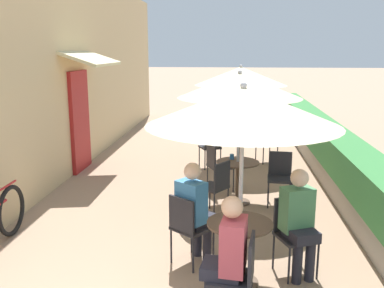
{
  "coord_description": "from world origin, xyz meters",
  "views": [
    {
      "loc": [
        0.8,
        -2.23,
        2.53
      ],
      "look_at": [
        0.15,
        4.62,
        1.0
      ],
      "focal_mm": 40.0,
      "sensor_mm": 36.0,
      "label": 1
    }
  ],
  "objects_px": {
    "cafe_chair_near_left": "(239,273)",
    "coffee_cup_mid": "(232,157)",
    "cafe_chair_near_right": "(293,229)",
    "cafe_chair_mid_back": "(280,174)",
    "seated_patron_near_right": "(299,219)",
    "cafe_chair_mid_right": "(216,184)",
    "cafe_chair_far_right": "(211,145)",
    "seated_patron_near_back": "(194,208)",
    "patio_table_mid": "(237,174)",
    "patio_table_near": "(239,241)",
    "patio_umbrella_far": "(241,76)",
    "seated_patron_near_left": "(227,254)",
    "cafe_chair_near_back": "(188,224)",
    "coffee_cup_far": "(237,131)",
    "cafe_chair_far_left": "(265,139)",
    "patio_umbrella_near": "(243,106)",
    "patio_table_far": "(239,143)",
    "cafe_chair_mid_left": "(217,163)",
    "patio_umbrella_mid": "(240,86)"
  },
  "relations": [
    {
      "from": "patio_umbrella_near",
      "to": "seated_patron_near_left",
      "type": "height_order",
      "value": "patio_umbrella_near"
    },
    {
      "from": "cafe_chair_near_back",
      "to": "cafe_chair_far_right",
      "type": "relative_size",
      "value": 1.0
    },
    {
      "from": "cafe_chair_mid_back",
      "to": "cafe_chair_far_right",
      "type": "height_order",
      "value": "same"
    },
    {
      "from": "cafe_chair_near_back",
      "to": "seated_patron_near_right",
      "type": "bearing_deg",
      "value": 31.62
    },
    {
      "from": "patio_umbrella_near",
      "to": "cafe_chair_far_right",
      "type": "xyz_separation_m",
      "value": [
        -0.54,
        4.66,
        -1.45
      ]
    },
    {
      "from": "cafe_chair_near_left",
      "to": "coffee_cup_mid",
      "type": "xyz_separation_m",
      "value": [
        -0.08,
        3.4,
        0.24
      ]
    },
    {
      "from": "cafe_chair_near_back",
      "to": "patio_table_far",
      "type": "bearing_deg",
      "value": 119.37
    },
    {
      "from": "cafe_chair_near_right",
      "to": "seated_patron_near_back",
      "type": "relative_size",
      "value": 0.7
    },
    {
      "from": "patio_table_near",
      "to": "patio_table_far",
      "type": "distance_m",
      "value": 5.02
    },
    {
      "from": "cafe_chair_near_left",
      "to": "cafe_chair_far_left",
      "type": "xyz_separation_m",
      "value": [
        0.68,
        6.07,
        0.0
      ]
    },
    {
      "from": "patio_umbrella_far",
      "to": "cafe_chair_far_left",
      "type": "height_order",
      "value": "patio_umbrella_far"
    },
    {
      "from": "patio_umbrella_near",
      "to": "cafe_chair_near_left",
      "type": "relative_size",
      "value": 2.54
    },
    {
      "from": "seated_patron_near_right",
      "to": "coffee_cup_mid",
      "type": "distance_m",
      "value": 2.58
    },
    {
      "from": "patio_table_near",
      "to": "patio_umbrella_far",
      "type": "relative_size",
      "value": 0.32
    },
    {
      "from": "cafe_chair_near_right",
      "to": "cafe_chair_mid_back",
      "type": "bearing_deg",
      "value": -114.79
    },
    {
      "from": "patio_umbrella_mid",
      "to": "seated_patron_near_left",
      "type": "bearing_deg",
      "value": -92.26
    },
    {
      "from": "cafe_chair_near_left",
      "to": "seated_patron_near_left",
      "type": "height_order",
      "value": "seated_patron_near_left"
    },
    {
      "from": "patio_table_near",
      "to": "cafe_chair_mid_right",
      "type": "xyz_separation_m",
      "value": [
        -0.33,
        1.94,
        0.02
      ]
    },
    {
      "from": "patio_table_near",
      "to": "coffee_cup_far",
      "type": "bearing_deg",
      "value": 90.0
    },
    {
      "from": "seated_patron_near_right",
      "to": "patio_table_mid",
      "type": "relative_size",
      "value": 1.75
    },
    {
      "from": "seated_patron_near_back",
      "to": "patio_table_mid",
      "type": "bearing_deg",
      "value": 113.26
    },
    {
      "from": "seated_patron_near_back",
      "to": "cafe_chair_far_right",
      "type": "xyz_separation_m",
      "value": [
        -0.01,
        4.21,
        -0.17
      ]
    },
    {
      "from": "patio_table_near",
      "to": "seated_patron_near_back",
      "type": "distance_m",
      "value": 0.72
    },
    {
      "from": "cafe_chair_near_left",
      "to": "seated_patron_near_back",
      "type": "relative_size",
      "value": 0.7
    },
    {
      "from": "cafe_chair_near_back",
      "to": "coffee_cup_far",
      "type": "distance_m",
      "value": 4.67
    },
    {
      "from": "patio_umbrella_far",
      "to": "cafe_chair_far_right",
      "type": "height_order",
      "value": "patio_umbrella_far"
    },
    {
      "from": "coffee_cup_mid",
      "to": "patio_umbrella_far",
      "type": "height_order",
      "value": "patio_umbrella_far"
    },
    {
      "from": "seated_patron_near_left",
      "to": "patio_table_near",
      "type": "bearing_deg",
      "value": -2.91
    },
    {
      "from": "patio_table_mid",
      "to": "cafe_chair_mid_left",
      "type": "bearing_deg",
      "value": 121.79
    },
    {
      "from": "cafe_chair_mid_left",
      "to": "patio_umbrella_far",
      "type": "bearing_deg",
      "value": 141.49
    },
    {
      "from": "patio_table_far",
      "to": "patio_umbrella_far",
      "type": "relative_size",
      "value": 0.32
    },
    {
      "from": "seated_patron_near_back",
      "to": "patio_umbrella_far",
      "type": "height_order",
      "value": "patio_umbrella_far"
    },
    {
      "from": "patio_umbrella_far",
      "to": "cafe_chair_mid_left",
      "type": "bearing_deg",
      "value": -102.99
    },
    {
      "from": "patio_table_mid",
      "to": "patio_table_far",
      "type": "bearing_deg",
      "value": 88.57
    },
    {
      "from": "cafe_chair_mid_left",
      "to": "seated_patron_near_back",
      "type": "bearing_deg",
      "value": -29.01
    },
    {
      "from": "cafe_chair_mid_back",
      "to": "patio_umbrella_far",
      "type": "xyz_separation_m",
      "value": [
        -0.64,
        2.44,
        1.45
      ]
    },
    {
      "from": "seated_patron_near_left",
      "to": "cafe_chair_far_left",
      "type": "distance_m",
      "value": 6.11
    },
    {
      "from": "seated_patron_near_back",
      "to": "patio_table_mid",
      "type": "xyz_separation_m",
      "value": [
        0.53,
        2.1,
        -0.19
      ]
    },
    {
      "from": "patio_umbrella_far",
      "to": "cafe_chair_mid_back",
      "type": "bearing_deg",
      "value": -75.33
    },
    {
      "from": "patio_umbrella_near",
      "to": "cafe_chair_mid_back",
      "type": "relative_size",
      "value": 2.54
    },
    {
      "from": "seated_patron_near_back",
      "to": "cafe_chair_mid_back",
      "type": "relative_size",
      "value": 1.44
    },
    {
      "from": "patio_umbrella_near",
      "to": "coffee_cup_far",
      "type": "bearing_deg",
      "value": 90.0
    },
    {
      "from": "cafe_chair_near_right",
      "to": "cafe_chair_mid_right",
      "type": "distance_m",
      "value": 1.86
    },
    {
      "from": "cafe_chair_near_right",
      "to": "cafe_chair_mid_left",
      "type": "relative_size",
      "value": 1.0
    },
    {
      "from": "patio_umbrella_near",
      "to": "cafe_chair_near_left",
      "type": "height_order",
      "value": "patio_umbrella_near"
    },
    {
      "from": "cafe_chair_near_back",
      "to": "cafe_chair_near_left",
      "type": "bearing_deg",
      "value": -23.73
    },
    {
      "from": "seated_patron_near_right",
      "to": "cafe_chair_mid_right",
      "type": "relative_size",
      "value": 1.44
    },
    {
      "from": "cafe_chair_near_left",
      "to": "patio_umbrella_far",
      "type": "bearing_deg",
      "value": 6.69
    },
    {
      "from": "patio_table_mid",
      "to": "coffee_cup_mid",
      "type": "distance_m",
      "value": 0.32
    },
    {
      "from": "cafe_chair_near_back",
      "to": "cafe_chair_far_left",
      "type": "bearing_deg",
      "value": 113.29
    }
  ]
}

